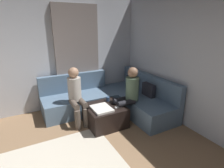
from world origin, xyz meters
TOP-DOWN VIEW (x-y plane):
  - wall_left at (-2.94, 0.00)m, footprint 0.12×6.00m
  - curtain_panel at (-2.84, 1.30)m, footprint 0.06×1.10m
  - sectional_couch at (-2.08, 1.88)m, footprint 2.10×2.55m
  - ottoman at (-1.54, 1.41)m, footprint 0.76×0.76m
  - folded_blanket at (-1.44, 1.29)m, footprint 0.44×0.36m
  - coffee_mug at (-1.76, 1.59)m, footprint 0.08×0.08m
  - game_remote at (-1.36, 1.63)m, footprint 0.05×0.15m
  - person_on_couch_back at (-1.46, 1.93)m, footprint 0.30×0.60m
  - person_on_couch_side at (-1.93, 0.94)m, footprint 0.60×0.30m

SIDE VIEW (x-z plane):
  - ottoman at x=-1.54m, z-range 0.00..0.42m
  - sectional_couch at x=-2.08m, z-range -0.15..0.72m
  - game_remote at x=-1.36m, z-range 0.42..0.44m
  - folded_blanket at x=-1.44m, z-range 0.42..0.46m
  - coffee_mug at x=-1.76m, z-range 0.42..0.52m
  - person_on_couch_back at x=-1.46m, z-range 0.06..1.26m
  - person_on_couch_side at x=-1.93m, z-range 0.06..1.26m
  - curtain_panel at x=-2.84m, z-range 0.00..2.50m
  - wall_left at x=-2.94m, z-range 0.00..2.70m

